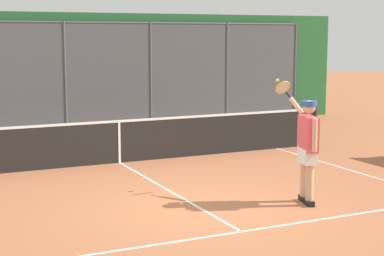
# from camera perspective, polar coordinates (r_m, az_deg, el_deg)

# --- Properties ---
(ground_plane) EXTENTS (60.00, 60.00, 0.00)m
(ground_plane) POSITION_cam_1_polar(r_m,az_deg,el_deg) (10.35, 0.78, -7.37)
(ground_plane) COLOR #A8603D
(court_line_markings) EXTENTS (8.35, 9.97, 0.01)m
(court_line_markings) POSITION_cam_1_polar(r_m,az_deg,el_deg) (8.96, 5.51, -9.94)
(court_line_markings) COLOR white
(court_line_markings) RESTS_ON ground
(fence_backdrop) EXTENTS (18.88, 1.37, 3.48)m
(fence_backdrop) POSITION_cam_1_polar(r_m,az_deg,el_deg) (19.01, -11.98, 4.99)
(fence_backdrop) COLOR #474C51
(fence_backdrop) RESTS_ON ground
(tennis_net) EXTENTS (10.73, 0.09, 1.07)m
(tennis_net) POSITION_cam_1_polar(r_m,az_deg,el_deg) (13.97, -6.66, -1.18)
(tennis_net) COLOR #2D2D2D
(tennis_net) RESTS_ON ground
(tennis_player) EXTENTS (0.39, 1.45, 2.05)m
(tennis_player) POSITION_cam_1_polar(r_m,az_deg,el_deg) (10.63, 10.48, -1.33)
(tennis_player) COLOR black
(tennis_player) RESTS_ON ground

